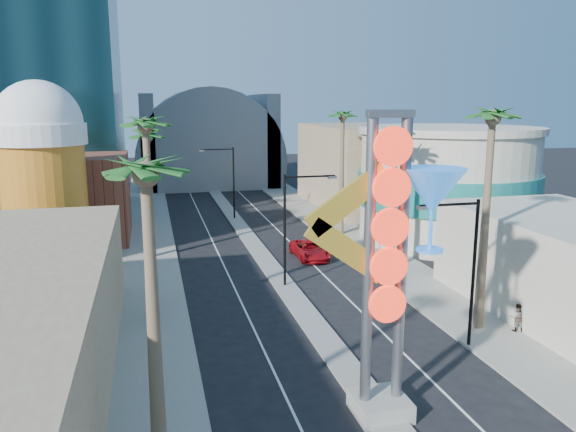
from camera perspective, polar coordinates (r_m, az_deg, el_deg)
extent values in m
cube|color=gray|center=(53.36, -14.16, -2.67)|extent=(5.00, 100.00, 0.15)
cube|color=gray|center=(56.42, 5.50, -1.60)|extent=(5.00, 100.00, 0.15)
cube|color=gray|center=(56.96, -4.57, -1.46)|extent=(1.60, 84.00, 0.15)
cube|color=brown|center=(55.97, -21.02, 1.67)|extent=(10.00, 10.00, 8.00)
cube|color=#967761|center=(69.85, 7.10, 4.99)|extent=(10.00, 20.00, 10.00)
cylinder|color=#C26119|center=(48.15, -23.41, 1.20)|extent=(6.40, 6.40, 10.00)
cylinder|color=white|center=(47.57, -23.93, 7.61)|extent=(7.00, 7.00, 1.60)
sphere|color=white|center=(47.54, -24.01, 8.57)|extent=(6.60, 6.60, 6.60)
cylinder|color=#B6AE9A|center=(54.52, 15.83, 2.82)|extent=(16.00, 16.00, 10.00)
cylinder|color=teal|center=(54.52, 15.83, 2.82)|extent=(16.60, 16.60, 3.00)
cylinder|color=#B6AE9A|center=(54.02, 16.14, 8.39)|extent=(16.60, 16.60, 0.60)
cylinder|color=slate|center=(89.68, -8.17, 5.75)|extent=(22.00, 16.00, 22.00)
cube|color=slate|center=(89.00, -14.04, 7.42)|extent=(2.00, 16.00, 14.00)
cube|color=slate|center=(90.77, -2.51, 7.82)|extent=(2.00, 16.00, 14.00)
cube|color=gray|center=(25.00, 9.33, -18.46)|extent=(2.20, 2.20, 0.80)
cylinder|color=slate|center=(22.33, 8.18, -5.07)|extent=(0.44, 0.44, 12.00)
cylinder|color=slate|center=(22.88, 11.45, -4.78)|extent=(0.44, 0.44, 12.00)
cube|color=slate|center=(21.70, 10.38, 10.20)|extent=(1.80, 0.50, 0.30)
cylinder|color=red|center=(21.43, 10.64, 6.96)|extent=(1.50, 0.25, 1.50)
cylinder|color=red|center=(21.61, 10.49, 2.86)|extent=(1.50, 0.25, 1.50)
cylinder|color=red|center=(21.89, 10.35, -1.15)|extent=(1.50, 0.25, 1.50)
cylinder|color=red|center=(22.28, 10.20, -5.04)|extent=(1.50, 0.25, 1.50)
cylinder|color=red|center=(22.76, 10.06, -8.79)|extent=(1.50, 0.25, 1.50)
cube|color=gold|center=(21.40, 6.15, 1.69)|extent=(3.47, 0.25, 2.80)
cube|color=gold|center=(21.83, 6.04, -3.49)|extent=(3.47, 0.25, 2.80)
cone|color=#2A7DF1|center=(22.79, 14.47, 2.50)|extent=(2.60, 2.60, 1.80)
cylinder|color=#2A7DF1|center=(23.09, 14.27, -1.43)|extent=(0.16, 0.16, 1.60)
cylinder|color=#2A7DF1|center=(23.28, 14.18, -3.35)|extent=(1.10, 1.10, 0.12)
cylinder|color=black|center=(38.87, -0.33, -1.61)|extent=(0.18, 0.18, 8.00)
cube|color=black|center=(38.64, 2.26, 4.03)|extent=(3.60, 0.12, 0.12)
cube|color=slate|center=(39.13, 4.52, 3.95)|extent=(0.60, 0.25, 0.18)
cylinder|color=black|center=(62.08, -5.53, 3.28)|extent=(0.18, 0.18, 8.00)
cube|color=black|center=(61.42, -7.27, 6.73)|extent=(3.60, 0.12, 0.12)
cube|color=slate|center=(61.26, -8.76, 6.58)|extent=(0.60, 0.25, 0.18)
cylinder|color=black|center=(30.83, 18.31, -5.72)|extent=(0.18, 0.18, 8.00)
cube|color=black|center=(29.13, 16.08, 1.12)|extent=(3.24, 0.12, 0.12)
cube|color=slate|center=(28.47, 13.55, 0.81)|extent=(0.60, 0.25, 0.18)
cylinder|color=brown|center=(20.28, -13.51, -10.77)|extent=(0.40, 0.40, 10.50)
sphere|color=#18481B|center=(18.95, -14.25, 4.10)|extent=(2.40, 2.40, 2.40)
cylinder|color=brown|center=(33.56, -13.80, -1.00)|extent=(0.40, 0.40, 11.50)
sphere|color=#18481B|center=(32.83, -14.28, 8.85)|extent=(2.40, 2.40, 2.40)
cylinder|color=brown|center=(47.46, -13.85, 1.68)|extent=(0.40, 0.40, 10.00)
sphere|color=#18481B|center=(46.89, -14.15, 7.71)|extent=(2.40, 2.40, 2.40)
cylinder|color=brown|center=(59.32, -13.91, 3.59)|extent=(0.40, 0.40, 10.00)
sphere|color=#18481B|center=(58.87, -14.14, 8.42)|extent=(2.40, 2.40, 2.40)
cylinder|color=brown|center=(32.92, 19.36, -1.12)|extent=(0.40, 0.40, 12.00)
sphere|color=#18481B|center=(32.21, 20.07, 9.36)|extent=(2.40, 2.40, 2.40)
cylinder|color=brown|center=(43.38, 10.68, 1.25)|extent=(0.40, 0.40, 10.50)
sphere|color=#18481B|center=(42.78, 10.94, 8.19)|extent=(2.40, 2.40, 2.40)
cylinder|color=brown|center=(54.31, 5.47, 3.97)|extent=(0.40, 0.40, 11.50)
sphere|color=#18481B|center=(53.87, 5.58, 10.05)|extent=(2.40, 2.40, 2.40)
imported|color=#B70E16|center=(46.93, 2.23, -3.44)|extent=(2.54, 5.26, 1.44)
imported|color=gray|center=(34.52, 22.23, -9.52)|extent=(0.92, 0.81, 1.59)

